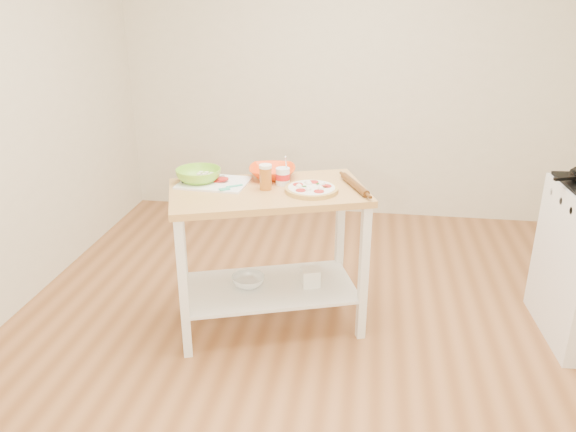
% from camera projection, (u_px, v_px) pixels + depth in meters
% --- Properties ---
extents(room_shell, '(4.04, 4.54, 2.74)m').
position_uv_depth(room_shell, '(322.00, 123.00, 2.84)').
color(room_shell, '#A0663B').
rests_on(room_shell, ground).
extents(prep_island, '(1.27, 0.95, 0.90)m').
position_uv_depth(prep_island, '(268.00, 229.00, 3.35)').
color(prep_island, tan).
rests_on(prep_island, ground).
extents(pizza, '(0.31, 0.31, 0.05)m').
position_uv_depth(pizza, '(312.00, 189.00, 3.22)').
color(pizza, tan).
rests_on(pizza, prep_island).
extents(cutting_board, '(0.42, 0.33, 0.04)m').
position_uv_depth(cutting_board, '(214.00, 182.00, 3.36)').
color(cutting_board, white).
rests_on(cutting_board, prep_island).
extents(spatula, '(0.12, 0.12, 0.01)m').
position_uv_depth(spatula, '(230.00, 187.00, 3.24)').
color(spatula, '#39B392').
rests_on(spatula, cutting_board).
extents(knife, '(0.23, 0.17, 0.01)m').
position_uv_depth(knife, '(197.00, 180.00, 3.37)').
color(knife, silver).
rests_on(knife, cutting_board).
extents(orange_bowl, '(0.32, 0.32, 0.07)m').
position_uv_depth(orange_bowl, '(272.00, 172.00, 3.45)').
color(orange_bowl, '#FB430A').
rests_on(orange_bowl, prep_island).
extents(green_bowl, '(0.35, 0.35, 0.08)m').
position_uv_depth(green_bowl, '(199.00, 176.00, 3.36)').
color(green_bowl, '#7FC52F').
rests_on(green_bowl, prep_island).
extents(beer_pint, '(0.07, 0.07, 0.15)m').
position_uv_depth(beer_pint, '(266.00, 177.00, 3.23)').
color(beer_pint, '#AF5F1E').
rests_on(beer_pint, prep_island).
extents(yogurt_tub, '(0.08, 0.08, 0.18)m').
position_uv_depth(yogurt_tub, '(283.00, 176.00, 3.32)').
color(yogurt_tub, white).
rests_on(yogurt_tub, prep_island).
extents(rolling_pin, '(0.18, 0.34, 0.04)m').
position_uv_depth(rolling_pin, '(355.00, 185.00, 3.27)').
color(rolling_pin, brown).
rests_on(rolling_pin, prep_island).
extents(shelf_glass_bowl, '(0.29, 0.29, 0.06)m').
position_uv_depth(shelf_glass_bowl, '(248.00, 281.00, 3.49)').
color(shelf_glass_bowl, silver).
rests_on(shelf_glass_bowl, prep_island).
extents(shelf_bin, '(0.14, 0.14, 0.11)m').
position_uv_depth(shelf_bin, '(310.00, 277.00, 3.50)').
color(shelf_bin, white).
rests_on(shelf_bin, prep_island).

